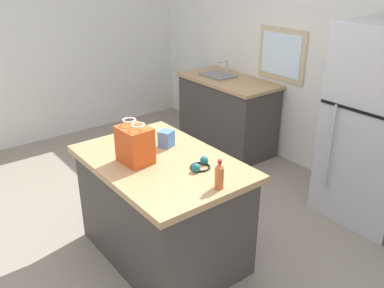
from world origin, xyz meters
The scene contains 10 objects.
ground centered at (0.00, 0.00, 0.00)m, with size 6.83×6.83×0.00m, color gray.
back_wall centered at (-0.01, 2.26, 1.29)m, with size 5.70×0.13×2.59m.
left_wall centered at (-2.85, 0.00, 1.29)m, with size 0.10×4.53×2.59m.
kitchen_island centered at (0.20, 0.00, 0.44)m, with size 1.37×0.93×0.87m.
refrigerator centered at (0.88, 1.86, 0.90)m, with size 0.79×0.69×1.80m.
sink_counter centered at (-1.11, 1.88, 0.47)m, with size 1.29×0.65×1.10m.
shopping_bag centered at (0.11, -0.17, 1.02)m, with size 0.26×0.21×0.32m.
small_box centered at (0.02, 0.18, 0.94)m, with size 0.10×0.11×0.13m, color #4775B7.
bottle centered at (0.79, 0.07, 0.97)m, with size 0.06×0.06×0.21m.
ear_defenders centered at (0.49, 0.15, 0.90)m, with size 0.20×0.20×0.06m.
Camera 1 is at (2.57, -1.54, 2.27)m, focal length 38.61 mm.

